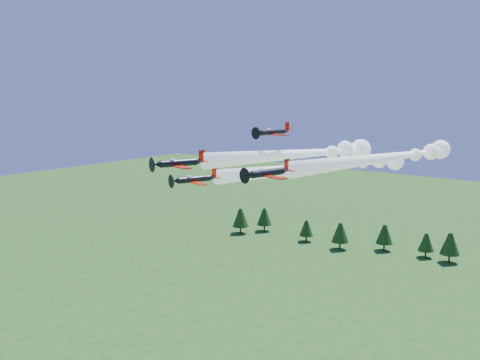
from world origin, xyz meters
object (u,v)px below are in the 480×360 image
Objects in this scene: plane_lead at (304,154)px; plane_right at (389,157)px; plane_slot at (272,132)px; plane_left at (329,166)px.

plane_right is at bearing 65.31° from plane_lead.
plane_lead is at bearing -123.12° from plane_right.
plane_slot reaches higher than plane_right.
plane_left is at bearing 122.17° from plane_lead.
plane_slot is (0.75, -21.34, 8.01)m from plane_left.
plane_right reaches higher than plane_left.
plane_left is (-2.72, 14.38, -4.01)m from plane_lead.
plane_lead is 8.26m from plane_slot.
plane_lead is at bearing 85.35° from plane_slot.
plane_lead is 0.78× the size of plane_right.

